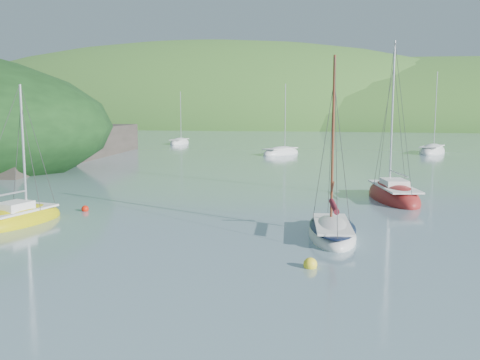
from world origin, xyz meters
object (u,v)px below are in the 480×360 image
(distant_sloop_a, at_px, (281,153))
(distant_sloop_c, at_px, (180,143))
(distant_sloop_b, at_px, (432,152))
(sloop_red, at_px, (393,196))
(daysailer_white, at_px, (332,232))
(sailboat_yellow, at_px, (17,220))

(distant_sloop_a, distance_m, distant_sloop_c, 25.04)
(distant_sloop_b, bearing_deg, sloop_red, -82.86)
(daysailer_white, relative_size, distant_sloop_a, 0.91)
(sailboat_yellow, distance_m, distant_sloop_c, 60.32)
(sloop_red, distance_m, distant_sloop_c, 56.59)
(sloop_red, height_order, distant_sloop_c, sloop_red)
(sailboat_yellow, bearing_deg, distant_sloop_c, 111.35)
(distant_sloop_a, xyz_separation_m, distant_sloop_c, (-19.82, 15.30, -0.00))
(distant_sloop_b, bearing_deg, daysailer_white, -84.30)
(sailboat_yellow, height_order, distant_sloop_b, distant_sloop_b)
(daysailer_white, relative_size, distant_sloop_c, 0.95)
(daysailer_white, distance_m, sailboat_yellow, 15.50)
(distant_sloop_a, distance_m, distant_sloop_b, 19.69)
(distant_sloop_c, bearing_deg, distant_sloop_b, -14.70)
(distant_sloop_a, bearing_deg, daysailer_white, -51.12)
(sloop_red, bearing_deg, distant_sloop_a, 97.21)
(distant_sloop_b, height_order, distant_sloop_c, distant_sloop_b)
(daysailer_white, relative_size, sloop_red, 0.80)
(daysailer_white, bearing_deg, distant_sloop_b, 70.68)
(sloop_red, relative_size, distant_sloop_b, 0.96)
(sloop_red, height_order, distant_sloop_a, sloop_red)
(distant_sloop_a, height_order, distant_sloop_c, distant_sloop_a)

